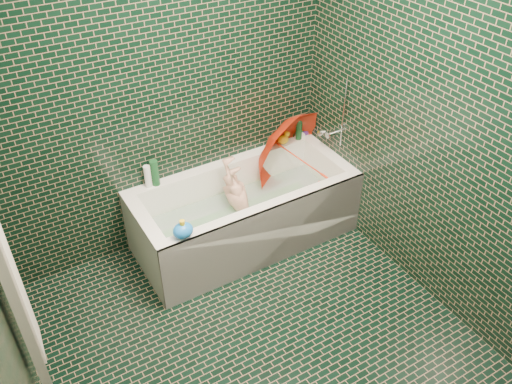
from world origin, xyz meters
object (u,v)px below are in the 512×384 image
umbrella (300,159)px  rubber_duck (284,139)px  child (242,206)px  bathtub (246,219)px  bath_toy (183,230)px

umbrella → rubber_duck: size_ratio=5.78×
child → bathtub: bearing=26.6°
child → bath_toy: (-0.64, -0.35, 0.30)m
child → rubber_duck: rubber_duck is taller
bathtub → umbrella: umbrella is taller
bathtub → umbrella: size_ratio=2.36×
umbrella → bath_toy: umbrella is taller
rubber_duck → bath_toy: size_ratio=0.78×
bathtub → child: bathtub is taller
umbrella → rubber_duck: umbrella is taller
rubber_duck → bath_toy: (-1.21, -0.65, 0.01)m
child → umbrella: size_ratio=1.15×
bath_toy → bathtub: bearing=37.5°
bathtub → umbrella: bearing=9.0°
umbrella → child: bearing=170.3°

